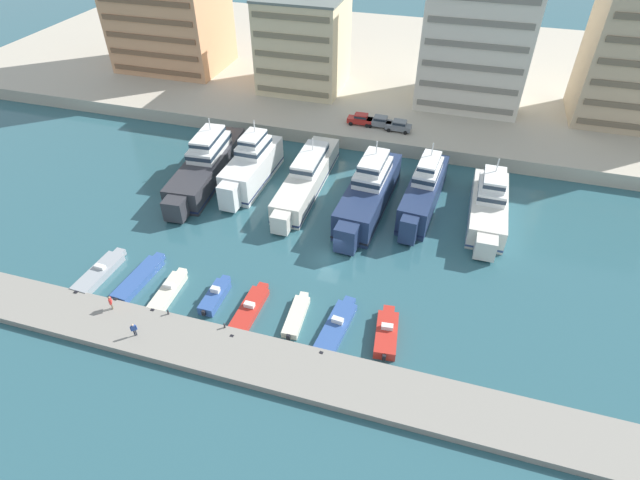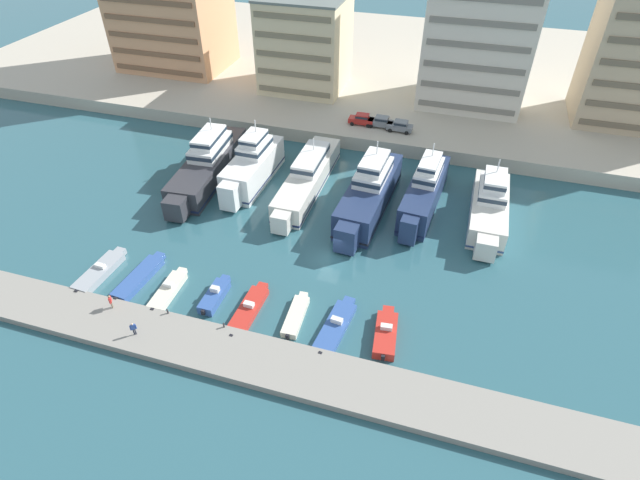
{
  "view_description": "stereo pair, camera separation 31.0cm",
  "coord_description": "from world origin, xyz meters",
  "px_view_note": "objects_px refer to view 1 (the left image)",
  "views": [
    {
      "loc": [
        11.66,
        -43.24,
        39.57
      ],
      "look_at": [
        -1.27,
        0.29,
        2.5
      ],
      "focal_mm": 28.0,
      "sensor_mm": 36.0,
      "label": 1
    },
    {
      "loc": [
        11.96,
        -43.15,
        39.57
      ],
      "look_at": [
        -1.27,
        0.29,
        2.5
      ],
      "focal_mm": 28.0,
      "sensor_mm": 36.0,
      "label": 2
    }
  ],
  "objects_px": {
    "motorboat_cream_mid_left": "(169,291)",
    "motorboat_blue_center_left": "(215,296)",
    "yacht_ivory_mid_left": "(307,177)",
    "motorboat_grey_far_left": "(100,272)",
    "pedestrian_mid_deck": "(111,302)",
    "car_red_far_left": "(360,119)",
    "motorboat_red_center": "(249,311)",
    "yacht_ivory_center_right": "(489,205)",
    "car_grey_left": "(380,121)",
    "pedestrian_near_edge": "(134,329)",
    "motorboat_red_right": "(386,333)",
    "yacht_charcoal_far_left": "(207,164)",
    "motorboat_blue_left": "(139,278)",
    "motorboat_cream_center_right": "(297,316)",
    "car_grey_mid_left": "(399,125)",
    "yacht_white_left": "(252,166)",
    "motorboat_blue_mid_right": "(336,326)",
    "yacht_navy_center": "(424,190)",
    "yacht_navy_center_left": "(369,192)"
  },
  "relations": [
    {
      "from": "car_grey_left",
      "to": "motorboat_red_center",
      "type": "bearing_deg",
      "value": -97.38
    },
    {
      "from": "motorboat_blue_left",
      "to": "pedestrian_mid_deck",
      "type": "distance_m",
      "value": 5.38
    },
    {
      "from": "motorboat_cream_mid_left",
      "to": "pedestrian_near_edge",
      "type": "distance_m",
      "value": 6.91
    },
    {
      "from": "yacht_white_left",
      "to": "pedestrian_mid_deck",
      "type": "bearing_deg",
      "value": -98.3
    },
    {
      "from": "motorboat_grey_far_left",
      "to": "car_red_far_left",
      "type": "bearing_deg",
      "value": 63.3
    },
    {
      "from": "motorboat_grey_far_left",
      "to": "car_red_far_left",
      "type": "distance_m",
      "value": 46.78
    },
    {
      "from": "yacht_ivory_center_right",
      "to": "motorboat_red_center",
      "type": "relative_size",
      "value": 2.12
    },
    {
      "from": "motorboat_red_center",
      "to": "car_grey_mid_left",
      "type": "relative_size",
      "value": 1.99
    },
    {
      "from": "yacht_ivory_mid_left",
      "to": "motorboat_blue_center_left",
      "type": "xyz_separation_m",
      "value": [
        -2.83,
        -24.01,
        -1.32
      ]
    },
    {
      "from": "motorboat_red_right",
      "to": "motorboat_cream_mid_left",
      "type": "bearing_deg",
      "value": -178.0
    },
    {
      "from": "car_grey_mid_left",
      "to": "pedestrian_near_edge",
      "type": "relative_size",
      "value": 2.57
    },
    {
      "from": "motorboat_blue_center_left",
      "to": "car_grey_left",
      "type": "bearing_deg",
      "value": 76.77
    },
    {
      "from": "motorboat_red_right",
      "to": "car_red_far_left",
      "type": "height_order",
      "value": "car_red_far_left"
    },
    {
      "from": "yacht_charcoal_far_left",
      "to": "yacht_navy_center",
      "type": "distance_m",
      "value": 31.28
    },
    {
      "from": "yacht_charcoal_far_left",
      "to": "motorboat_blue_left",
      "type": "relative_size",
      "value": 2.73
    },
    {
      "from": "motorboat_cream_mid_left",
      "to": "pedestrian_mid_deck",
      "type": "bearing_deg",
      "value": -133.23
    },
    {
      "from": "pedestrian_mid_deck",
      "to": "motorboat_grey_far_left",
      "type": "bearing_deg",
      "value": 137.25
    },
    {
      "from": "motorboat_red_center",
      "to": "yacht_ivory_center_right",
      "type": "bearing_deg",
      "value": 46.28
    },
    {
      "from": "motorboat_cream_center_right",
      "to": "pedestrian_near_edge",
      "type": "height_order",
      "value": "pedestrian_near_edge"
    },
    {
      "from": "yacht_charcoal_far_left",
      "to": "motorboat_cream_center_right",
      "type": "bearing_deg",
      "value": -46.72
    },
    {
      "from": "motorboat_blue_center_left",
      "to": "car_grey_mid_left",
      "type": "relative_size",
      "value": 1.4
    },
    {
      "from": "motorboat_blue_center_left",
      "to": "motorboat_red_right",
      "type": "height_order",
      "value": "motorboat_blue_center_left"
    },
    {
      "from": "motorboat_blue_left",
      "to": "motorboat_red_center",
      "type": "bearing_deg",
      "value": -4.53
    },
    {
      "from": "yacht_charcoal_far_left",
      "to": "motorboat_blue_left",
      "type": "distance_m",
      "value": 22.59
    },
    {
      "from": "yacht_charcoal_far_left",
      "to": "motorboat_red_center",
      "type": "bearing_deg",
      "value": -55.27
    },
    {
      "from": "motorboat_cream_mid_left",
      "to": "pedestrian_near_edge",
      "type": "bearing_deg",
      "value": -87.33
    },
    {
      "from": "motorboat_blue_left",
      "to": "motorboat_blue_mid_right",
      "type": "xyz_separation_m",
      "value": [
        23.35,
        -0.53,
        -0.02
      ]
    },
    {
      "from": "motorboat_blue_left",
      "to": "motorboat_blue_center_left",
      "type": "relative_size",
      "value": 1.43
    },
    {
      "from": "motorboat_cream_mid_left",
      "to": "car_red_far_left",
      "type": "xyz_separation_m",
      "value": [
        11.87,
        42.13,
        2.8
      ]
    },
    {
      "from": "yacht_navy_center_left",
      "to": "motorboat_grey_far_left",
      "type": "distance_m",
      "value": 34.61
    },
    {
      "from": "motorboat_cream_center_right",
      "to": "motorboat_blue_mid_right",
      "type": "height_order",
      "value": "motorboat_blue_mid_right"
    },
    {
      "from": "motorboat_blue_center_left",
      "to": "pedestrian_near_edge",
      "type": "bearing_deg",
      "value": -124.04
    },
    {
      "from": "yacht_charcoal_far_left",
      "to": "yacht_ivory_mid_left",
      "type": "relative_size",
      "value": 1.01
    },
    {
      "from": "motorboat_grey_far_left",
      "to": "car_grey_left",
      "type": "height_order",
      "value": "car_grey_left"
    },
    {
      "from": "yacht_charcoal_far_left",
      "to": "car_grey_mid_left",
      "type": "bearing_deg",
      "value": 36.12
    },
    {
      "from": "yacht_white_left",
      "to": "motorboat_blue_mid_right",
      "type": "bearing_deg",
      "value": -51.15
    },
    {
      "from": "motorboat_cream_center_right",
      "to": "motorboat_blue_mid_right",
      "type": "xyz_separation_m",
      "value": [
        4.39,
        -0.22,
        0.02
      ]
    },
    {
      "from": "yacht_ivory_mid_left",
      "to": "pedestrian_mid_deck",
      "type": "distance_m",
      "value": 31.45
    },
    {
      "from": "yacht_ivory_center_right",
      "to": "motorboat_grey_far_left",
      "type": "bearing_deg",
      "value": -150.42
    },
    {
      "from": "yacht_charcoal_far_left",
      "to": "motorboat_cream_mid_left",
      "type": "distance_m",
      "value": 24.3
    },
    {
      "from": "motorboat_cream_mid_left",
      "to": "motorboat_blue_center_left",
      "type": "height_order",
      "value": "motorboat_blue_center_left"
    },
    {
      "from": "motorboat_cream_mid_left",
      "to": "motorboat_red_right",
      "type": "height_order",
      "value": "motorboat_red_right"
    },
    {
      "from": "yacht_navy_center_left",
      "to": "motorboat_blue_left",
      "type": "distance_m",
      "value": 30.67
    },
    {
      "from": "yacht_white_left",
      "to": "motorboat_cream_mid_left",
      "type": "height_order",
      "value": "yacht_white_left"
    },
    {
      "from": "yacht_charcoal_far_left",
      "to": "motorboat_cream_mid_left",
      "type": "xyz_separation_m",
      "value": [
        6.66,
        -23.29,
        -1.88
      ]
    },
    {
      "from": "motorboat_cream_center_right",
      "to": "car_grey_left",
      "type": "bearing_deg",
      "value": 89.45
    },
    {
      "from": "motorboat_red_center",
      "to": "motorboat_red_right",
      "type": "distance_m",
      "value": 14.62
    },
    {
      "from": "motorboat_blue_left",
      "to": "motorboat_blue_mid_right",
      "type": "height_order",
      "value": "motorboat_blue_mid_right"
    },
    {
      "from": "yacht_ivory_mid_left",
      "to": "yacht_ivory_center_right",
      "type": "xyz_separation_m",
      "value": [
        24.94,
        -0.31,
        0.29
      ]
    },
    {
      "from": "yacht_ivory_mid_left",
      "to": "motorboat_grey_far_left",
      "type": "xyz_separation_m",
      "value": [
        -17.3,
        -24.29,
        -1.41
      ]
    }
  ]
}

